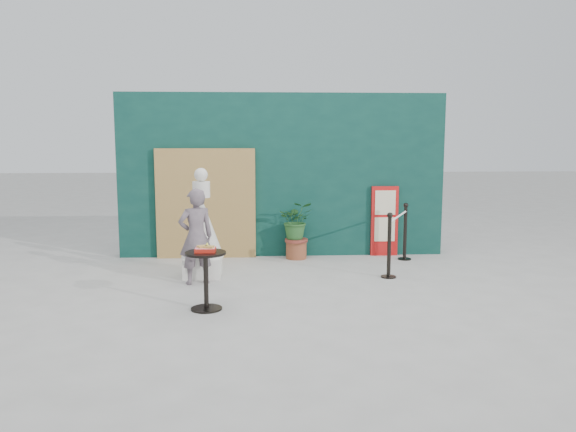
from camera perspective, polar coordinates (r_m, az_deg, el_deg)
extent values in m
plane|color=#ADAAA5|center=(7.59, 0.51, -8.74)|extent=(60.00, 60.00, 0.00)
cube|color=#0B322D|center=(10.44, -0.60, 4.17)|extent=(6.00, 0.30, 3.00)
cube|color=tan|center=(10.31, -8.34, 1.25)|extent=(1.80, 0.08, 2.00)
imported|color=slate|center=(8.49, -9.33, -2.07)|extent=(0.61, 0.51, 1.44)
cube|color=red|center=(10.60, 9.77, -0.51)|extent=(0.50, 0.06, 1.30)
cube|color=beige|center=(10.52, 9.86, 1.35)|extent=(0.38, 0.02, 0.45)
cube|color=beige|center=(10.59, 9.79, -1.34)|extent=(0.38, 0.02, 0.45)
cube|color=red|center=(10.65, 9.75, -3.20)|extent=(0.38, 0.02, 0.18)
cube|color=silver|center=(9.05, -8.64, -5.08)|extent=(0.58, 0.58, 0.31)
cone|color=silver|center=(8.93, -8.73, -1.14)|extent=(0.67, 0.67, 0.94)
cylinder|color=silver|center=(8.86, -8.81, 2.68)|extent=(0.27, 0.27, 0.25)
sphere|color=silver|center=(8.85, -8.84, 4.17)|extent=(0.21, 0.21, 0.21)
cylinder|color=black|center=(7.35, -8.28, -9.29)|extent=(0.40, 0.40, 0.02)
cylinder|color=black|center=(7.26, -8.33, -6.65)|extent=(0.06, 0.06, 0.72)
cylinder|color=black|center=(7.17, -8.39, -3.74)|extent=(0.52, 0.52, 0.03)
cube|color=red|center=(7.17, -8.39, -3.43)|extent=(0.26, 0.19, 0.05)
cube|color=#ED1F43|center=(7.16, -8.40, -3.22)|extent=(0.24, 0.17, 0.00)
cube|color=gold|center=(7.17, -8.71, -3.08)|extent=(0.15, 0.14, 0.02)
cube|color=#BF9546|center=(7.13, -8.02, -3.13)|extent=(0.13, 0.13, 0.02)
cone|color=#FFF743|center=(7.20, -8.21, -2.89)|extent=(0.06, 0.06, 0.06)
cylinder|color=brown|center=(10.25, 0.84, -3.48)|extent=(0.37, 0.37, 0.31)
cylinder|color=brown|center=(10.22, 0.85, -2.48)|extent=(0.42, 0.42, 0.05)
imported|color=#255726|center=(10.16, 0.85, -0.44)|extent=(0.62, 0.53, 0.69)
cylinder|color=black|center=(9.04, 10.16, -6.09)|extent=(0.24, 0.24, 0.02)
cylinder|color=black|center=(8.94, 10.24, -3.16)|extent=(0.06, 0.06, 0.96)
sphere|color=black|center=(8.86, 10.32, 0.08)|extent=(0.09, 0.09, 0.09)
cylinder|color=black|center=(10.41, 11.74, -4.29)|extent=(0.24, 0.24, 0.02)
cylinder|color=black|center=(10.33, 11.81, -1.74)|extent=(0.06, 0.06, 0.96)
sphere|color=black|center=(10.26, 11.89, 1.07)|extent=(0.09, 0.09, 0.09)
cylinder|color=white|center=(9.57, 11.14, -0.04)|extent=(0.63, 1.31, 0.03)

